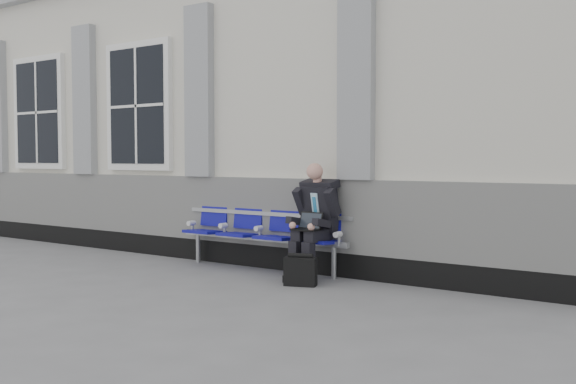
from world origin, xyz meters
The scene contains 5 objects.
ground centered at (0.00, 0.00, 0.00)m, with size 70.00×70.00×0.00m, color slate.
station_building centered at (-0.02, 3.47, 2.22)m, with size 14.40×4.40×4.49m.
bench centered at (2.78, 1.32, 0.55)m, with size 2.60×0.47×0.91m.
businessman centered at (3.68, 1.19, 0.76)m, with size 0.56×0.76×1.40m.
briefcase centered at (3.78, 0.72, 0.17)m, with size 0.40×0.26×0.37m.
Camera 1 is at (7.76, -5.35, 1.45)m, focal length 40.00 mm.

